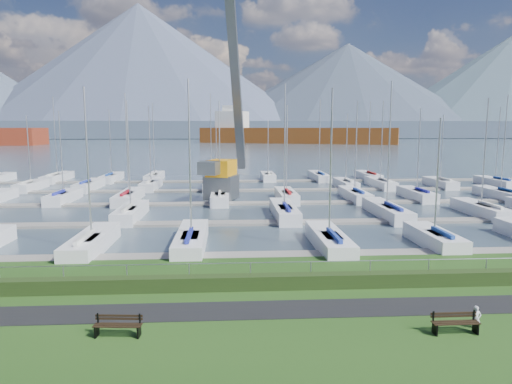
{
  "coord_description": "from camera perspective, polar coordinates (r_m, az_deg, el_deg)",
  "views": [
    {
      "loc": [
        -2.03,
        -21.64,
        7.8
      ],
      "look_at": [
        0.0,
        12.0,
        3.0
      ],
      "focal_mm": 32.0,
      "sensor_mm": 36.0,
      "label": 1
    }
  ],
  "objects": [
    {
      "name": "path",
      "position": [
        20.3,
        2.63,
        -14.47
      ],
      "size": [
        160.0,
        2.0,
        0.04
      ],
      "primitive_type": "cube",
      "color": "black",
      "rests_on": "grass"
    },
    {
      "name": "person",
      "position": [
        20.35,
        25.85,
        -13.69
      ],
      "size": [
        0.39,
        0.27,
        1.04
      ],
      "primitive_type": "imported",
      "rotation": [
        0.0,
        0.0,
        -0.04
      ],
      "color": "silver",
      "rests_on": "grass"
    },
    {
      "name": "docks",
      "position": [
        48.35,
        -1.0,
        -1.44
      ],
      "size": [
        90.0,
        41.6,
        0.25
      ],
      "color": "gray",
      "rests_on": "water"
    },
    {
      "name": "hedge",
      "position": [
        22.6,
        1.93,
        -11.15
      ],
      "size": [
        80.0,
        0.7,
        0.7
      ],
      "primitive_type": "cube",
      "color": "#223513",
      "rests_on": "grass"
    },
    {
      "name": "bench_left",
      "position": [
        18.57,
        -16.86,
        -15.68
      ],
      "size": [
        1.83,
        0.57,
        0.85
      ],
      "rotation": [
        0.0,
        0.0,
        -0.08
      ],
      "color": "black",
      "rests_on": "grass"
    },
    {
      "name": "foothill",
      "position": [
        351.65,
        -3.15,
        7.8
      ],
      "size": [
        900.0,
        80.0,
        12.0
      ],
      "primitive_type": "cube",
      "color": "#465467",
      "rests_on": "water"
    },
    {
      "name": "cargo_ship_mid",
      "position": [
        234.31,
        4.01,
        7.05
      ],
      "size": [
        98.8,
        52.95,
        21.5
      ],
      "rotation": [
        0.0,
        0.0,
        -0.37
      ],
      "color": "brown",
      "rests_on": "water"
    },
    {
      "name": "crane",
      "position": [
        51.86,
        -3.86,
        5.36
      ],
      "size": [
        5.63,
        13.48,
        22.35
      ],
      "rotation": [
        0.0,
        0.0,
        -0.32
      ],
      "color": "#54585C",
      "rests_on": "water"
    },
    {
      "name": "mountains",
      "position": [
        428.13,
        -2.24,
        13.31
      ],
      "size": [
        1190.0,
        360.0,
        115.0
      ],
      "color": "#415260",
      "rests_on": "water"
    },
    {
      "name": "water",
      "position": [
        281.76,
        -3.06,
        6.43
      ],
      "size": [
        800.0,
        540.0,
        0.2
      ],
      "primitive_type": "cube",
      "color": "#3C4C58"
    },
    {
      "name": "fence",
      "position": [
        22.71,
        1.85,
        -8.79
      ],
      "size": [
        80.0,
        0.04,
        0.04
      ],
      "primitive_type": "cylinder",
      "rotation": [
        0.0,
        1.57,
        0.0
      ],
      "color": "gray",
      "rests_on": "grass"
    },
    {
      "name": "bench_right",
      "position": [
        19.58,
        23.62,
        -14.76
      ],
      "size": [
        1.8,
        0.43,
        0.85
      ],
      "rotation": [
        0.0,
        0.0,
        0.0
      ],
      "color": "black",
      "rests_on": "grass"
    },
    {
      "name": "sailboat_fleet",
      "position": [
        50.44,
        -3.17,
        5.31
      ],
      "size": [
        74.41,
        49.8,
        12.96
      ],
      "color": "silver",
      "rests_on": "water"
    }
  ]
}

